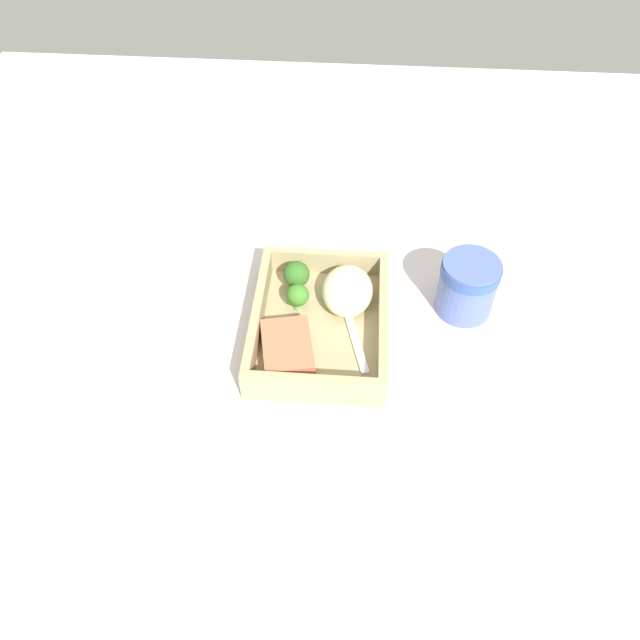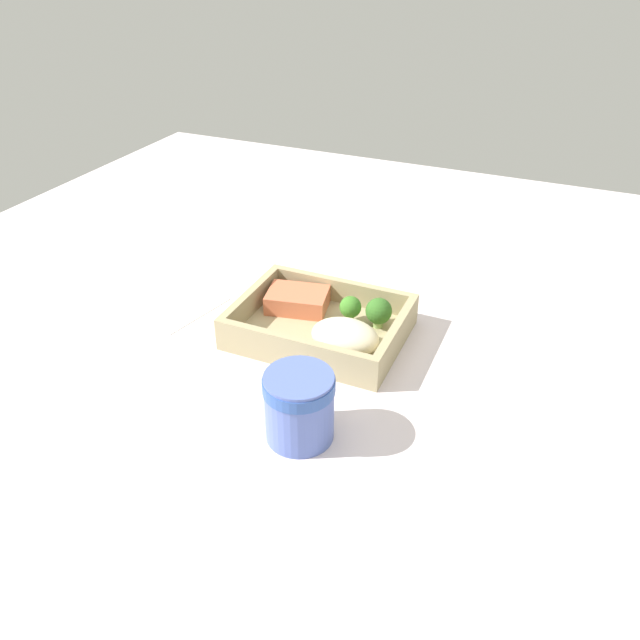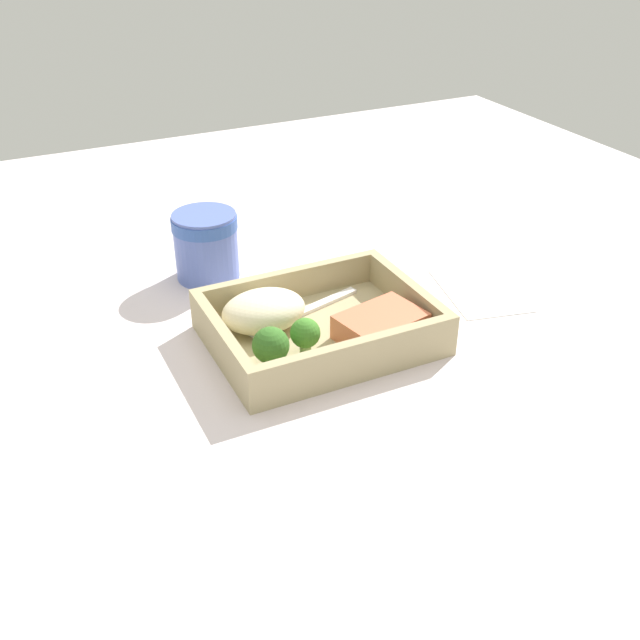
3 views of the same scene
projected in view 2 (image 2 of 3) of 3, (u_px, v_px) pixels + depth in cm
name	position (u px, v px, depth cm)	size (l,w,h in cm)	color
ground_plane	(320.00, 341.00, 92.68)	(160.00, 160.00, 2.00)	silver
takeout_tray	(320.00, 332.00, 91.82)	(24.19, 18.46, 1.20)	tan
tray_rim	(320.00, 318.00, 90.49)	(24.19, 18.46, 3.71)	tan
salmon_fillet	(298.00, 300.00, 95.62)	(9.08, 6.45, 2.86)	#D96D4A
mashed_potatoes	(345.00, 337.00, 85.81)	(9.65, 7.25, 4.38)	beige
broccoli_floret_1	(379.00, 312.00, 90.65)	(3.90, 3.90, 4.59)	#84A45A
broccoli_floret_2	(350.00, 308.00, 91.61)	(3.25, 3.25, 4.28)	#85A85F
fork	(314.00, 344.00, 87.83)	(15.68, 5.72, 0.44)	white
paper_cup	(299.00, 403.00, 71.65)	(8.34, 8.34, 8.79)	#5368B9
receipt_slip	(181.00, 307.00, 98.75)	(9.13, 13.10, 0.24)	white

